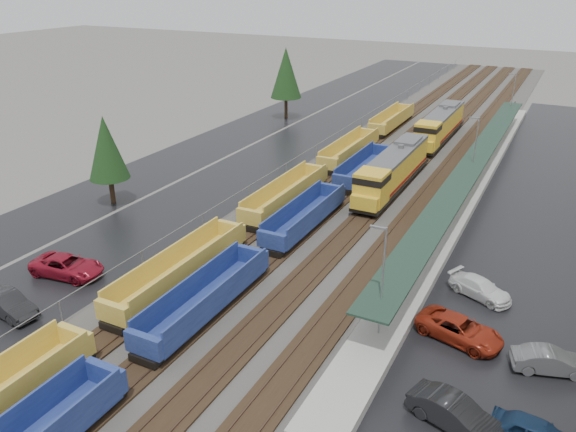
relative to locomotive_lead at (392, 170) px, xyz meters
name	(u,v)px	position (x,y,z in m)	size (l,w,h in m)	color
ballast_strip	(409,154)	(-2.00, 13.75, -2.26)	(20.00, 160.00, 0.08)	#302D2B
trackbed	(409,153)	(-2.00, 13.75, -2.14)	(14.60, 160.00, 0.22)	black
west_parking_lot	(304,139)	(-17.00, 13.75, -2.29)	(10.00, 160.00, 0.02)	black
west_road	(243,131)	(-27.00, 13.75, -2.29)	(9.00, 160.00, 0.02)	black
east_commuter_lot	(566,207)	(17.00, 3.75, -2.29)	(16.00, 100.00, 0.02)	black
station_platform	(470,185)	(7.50, 3.76, -1.56)	(3.00, 80.00, 8.00)	#9E9B93
chainlink_fence	(336,136)	(-11.50, 12.19, -0.69)	(0.08, 160.04, 2.02)	gray
tree_west_near	(106,148)	(-24.00, -16.25, 3.52)	(3.96, 3.96, 9.00)	#332316
tree_west_far	(286,73)	(-25.00, 23.75, 4.83)	(4.84, 4.84, 11.00)	#332316
locomotive_lead	(392,170)	(0.00, 0.00, 0.00)	(2.87, 18.92, 4.28)	black
locomotive_trail	(439,126)	(0.00, 21.00, 0.00)	(2.87, 18.92, 4.28)	black
well_string_yellow	(241,227)	(-8.00, -17.53, -1.13)	(2.63, 100.65, 2.33)	gold
well_string_blue	(206,299)	(-4.00, -28.57, -1.14)	(2.63, 75.64, 2.33)	navy
parked_car_west_b	(8,304)	(-15.99, -34.79, -1.50)	(4.86, 1.70, 1.60)	black
parked_car_west_c	(67,266)	(-16.59, -29.05, -1.50)	(5.73, 2.64, 1.59)	maroon
parked_car_east_a	(455,414)	(13.32, -31.34, -1.48)	(4.97, 1.73, 1.64)	black
parked_car_east_b	(460,329)	(12.00, -23.64, -1.54)	(5.48, 2.53, 1.52)	maroon
parked_car_east_c	(480,288)	(12.25, -17.70, -1.62)	(4.68, 1.90, 1.36)	white
parked_car_east_e	(551,361)	(17.37, -24.37, -1.58)	(4.38, 1.53, 1.44)	#55575A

